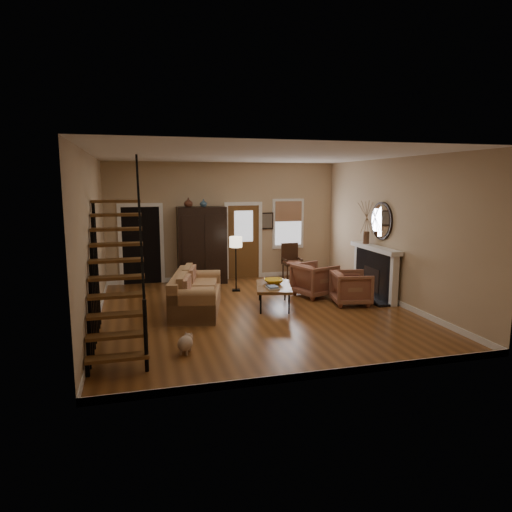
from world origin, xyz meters
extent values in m
plane|color=brown|center=(0.00, 0.00, 0.00)|extent=(7.00, 7.00, 0.00)
plane|color=white|center=(0.00, 0.00, 3.30)|extent=(7.00, 7.00, 0.00)
cube|color=tan|center=(0.00, 3.50, 1.65)|extent=(6.50, 0.04, 3.30)
cube|color=tan|center=(-3.25, 0.00, 1.65)|extent=(0.04, 7.00, 3.30)
cube|color=tan|center=(3.25, 0.00, 1.65)|extent=(0.04, 7.00, 3.30)
cube|color=black|center=(-2.30, 3.65, 1.05)|extent=(1.00, 0.36, 2.10)
cube|color=brown|center=(0.55, 3.48, 1.05)|extent=(0.90, 0.06, 2.10)
cube|color=silver|center=(1.90, 3.47, 1.55)|extent=(0.96, 0.06, 1.46)
cube|color=black|center=(3.13, 0.50, 0.57)|extent=(0.24, 1.60, 1.15)
cube|color=white|center=(3.07, 0.50, 1.20)|extent=(0.30, 1.95, 0.10)
cylinder|color=silver|center=(3.20, 0.50, 1.85)|extent=(0.05, 0.90, 0.90)
imported|color=#4C2619|center=(-1.05, 3.05, 2.22)|extent=(0.24, 0.24, 0.25)
imported|color=#334C60|center=(-0.65, 3.05, 2.21)|extent=(0.20, 0.20, 0.21)
imported|color=gold|center=(0.52, 0.43, 0.55)|extent=(0.44, 0.44, 0.11)
imported|color=brown|center=(2.25, 0.04, 0.38)|extent=(0.97, 0.95, 0.76)
imported|color=brown|center=(1.73, 0.96, 0.41)|extent=(1.12, 1.11, 0.81)
camera|label=1|loc=(-2.46, -9.17, 2.77)|focal=32.00mm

